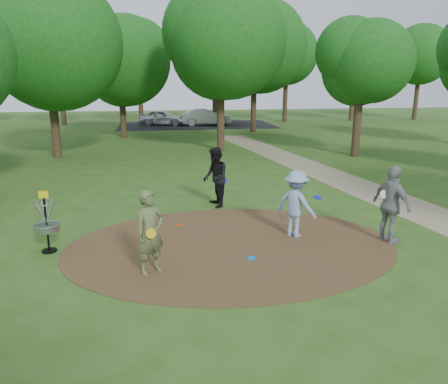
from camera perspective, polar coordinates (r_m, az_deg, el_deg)
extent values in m
plane|color=#2D5119|center=(11.23, 0.97, -6.97)|extent=(100.00, 100.00, 0.00)
cylinder|color=#47301C|center=(11.22, 0.97, -6.92)|extent=(8.40, 8.40, 0.02)
cube|color=#8C7A5B|center=(15.40, 24.14, -2.24)|extent=(7.55, 39.89, 0.01)
cube|color=black|center=(40.67, -3.65, 8.72)|extent=(14.00, 8.00, 0.01)
imported|color=#5B673C|center=(9.53, -9.63, -5.22)|extent=(0.81, 0.74, 1.86)
cylinder|color=yellow|center=(9.31, -9.52, -5.35)|extent=(0.22, 0.07, 0.22)
imported|color=#85A4C7|center=(11.73, 9.38, -1.55)|extent=(1.27, 1.32, 1.81)
cylinder|color=#0D16E1|center=(11.91, 12.11, -0.69)|extent=(0.30, 0.30, 0.08)
imported|color=black|center=(14.30, -1.14, 1.91)|extent=(0.84, 1.03, 1.98)
cylinder|color=#0C27DB|center=(14.33, -0.02, 1.49)|extent=(0.23, 0.10, 0.22)
imported|color=gray|center=(11.91, 21.03, -1.56)|extent=(0.81, 1.28, 2.02)
cylinder|color=silver|center=(11.76, 20.18, -0.26)|extent=(0.23, 0.10, 0.22)
cylinder|color=#0C7CD1|center=(10.40, 3.58, -8.62)|extent=(0.22, 0.22, 0.02)
cylinder|color=red|center=(12.72, -5.84, -4.28)|extent=(0.22, 0.22, 0.02)
imported|color=#B5B6BE|center=(40.75, -8.01, 9.62)|extent=(4.45, 2.77, 1.41)
imported|color=#A9ABB1|center=(40.20, -2.42, 9.74)|extent=(4.62, 1.80, 1.50)
cylinder|color=black|center=(11.44, -22.14, -4.07)|extent=(0.05, 0.05, 1.35)
cylinder|color=black|center=(11.66, -21.84, -7.13)|extent=(0.36, 0.36, 0.04)
cylinder|color=gray|center=(11.46, -22.12, -4.33)|extent=(0.60, 0.60, 0.16)
torus|color=gray|center=(11.44, -22.16, -3.95)|extent=(0.63, 0.63, 0.03)
torus|color=gray|center=(11.28, -22.42, -1.30)|extent=(0.58, 0.58, 0.02)
cube|color=yellow|center=(11.23, -22.52, -0.32)|extent=(0.22, 0.02, 0.18)
cylinder|color=#332316|center=(24.92, -21.23, 8.48)|extent=(0.44, 0.44, 3.80)
sphere|color=#154913|center=(24.87, -22.06, 17.11)|extent=(6.77, 6.77, 6.77)
cylinder|color=#332316|center=(25.65, -0.45, 10.02)|extent=(0.44, 0.44, 4.18)
sphere|color=#154913|center=(25.63, -0.46, 18.63)|extent=(6.40, 6.40, 6.40)
cylinder|color=#332316|center=(24.88, 16.99, 8.60)|extent=(0.44, 0.44, 3.61)
sphere|color=#154913|center=(24.78, 17.51, 15.46)|extent=(4.27, 4.27, 4.27)
cylinder|color=#332316|center=(32.44, -13.06, 9.93)|extent=(0.44, 0.44, 3.42)
sphere|color=#154913|center=(32.37, -13.42, 15.95)|extent=(6.17, 6.17, 6.17)
cylinder|color=#332316|center=(35.22, 3.88, 11.38)|extent=(0.44, 0.44, 4.37)
sphere|color=#154913|center=(35.23, 4.00, 18.11)|extent=(7.10, 7.10, 7.10)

